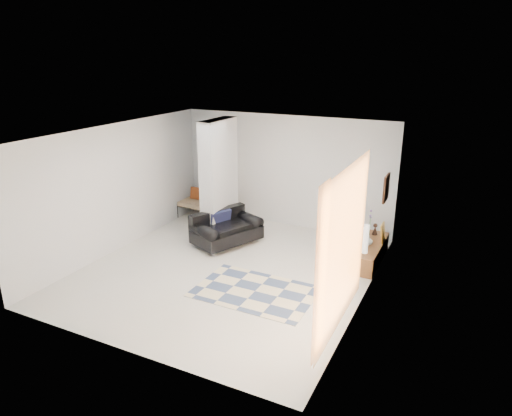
% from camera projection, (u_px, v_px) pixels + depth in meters
% --- Properties ---
extents(floor, '(6.00, 6.00, 0.00)m').
position_uv_depth(floor, '(228.00, 270.00, 9.33)').
color(floor, silver).
rests_on(floor, ground).
extents(ceiling, '(6.00, 6.00, 0.00)m').
position_uv_depth(ceiling, '(225.00, 133.00, 8.43)').
color(ceiling, white).
rests_on(ceiling, wall_back).
extents(wall_back, '(6.00, 0.00, 6.00)m').
position_uv_depth(wall_back, '(285.00, 171.00, 11.43)').
color(wall_back, white).
rests_on(wall_back, ground).
extents(wall_front, '(6.00, 0.00, 6.00)m').
position_uv_depth(wall_front, '(119.00, 266.00, 6.32)').
color(wall_front, white).
rests_on(wall_front, ground).
extents(wall_left, '(0.00, 6.00, 6.00)m').
position_uv_depth(wall_left, '(117.00, 188.00, 10.02)').
color(wall_left, white).
rests_on(wall_left, ground).
extents(wall_right, '(0.00, 6.00, 6.00)m').
position_uv_depth(wall_right, '(367.00, 227.00, 7.73)').
color(wall_right, white).
rests_on(wall_right, ground).
extents(partition_column, '(0.35, 1.20, 2.80)m').
position_uv_depth(partition_column, '(219.00, 179.00, 10.69)').
color(partition_column, '#B7BBBF').
rests_on(partition_column, floor).
extents(hallway_door, '(0.85, 0.06, 2.04)m').
position_uv_depth(hallway_door, '(213.00, 177.00, 12.39)').
color(hallway_door, white).
rests_on(hallway_door, floor).
extents(curtain, '(0.00, 2.55, 2.55)m').
position_uv_depth(curtain, '(344.00, 249.00, 6.77)').
color(curtain, '#FFA043').
rests_on(curtain, wall_right).
extents(wall_art, '(0.04, 0.45, 0.55)m').
position_uv_depth(wall_art, '(386.00, 188.00, 9.11)').
color(wall_art, '#341A0E').
rests_on(wall_art, wall_right).
extents(media_console, '(0.45, 1.66, 0.80)m').
position_uv_depth(media_console, '(370.00, 252.00, 9.66)').
color(media_console, brown).
rests_on(media_console, floor).
extents(loveseat, '(1.42, 1.75, 0.76)m').
position_uv_depth(loveseat, '(225.00, 229.00, 10.52)').
color(loveseat, silver).
rests_on(loveseat, floor).
extents(daybed, '(1.75, 0.82, 0.77)m').
position_uv_depth(daybed, '(210.00, 204.00, 12.10)').
color(daybed, black).
rests_on(daybed, floor).
extents(area_rug, '(2.21, 1.48, 0.01)m').
position_uv_depth(area_rug, '(255.00, 291.00, 8.47)').
color(area_rug, beige).
rests_on(area_rug, floor).
extents(cylinder_lamp, '(0.11, 0.11, 0.60)m').
position_uv_depth(cylinder_lamp, '(366.00, 239.00, 9.07)').
color(cylinder_lamp, white).
rests_on(cylinder_lamp, media_console).
extents(bronze_figurine, '(0.14, 0.14, 0.26)m').
position_uv_depth(bronze_figurine, '(375.00, 229.00, 10.05)').
color(bronze_figurine, black).
rests_on(bronze_figurine, media_console).
extents(vase, '(0.19, 0.19, 0.19)m').
position_uv_depth(vase, '(368.00, 240.00, 9.53)').
color(vase, white).
rests_on(vase, media_console).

